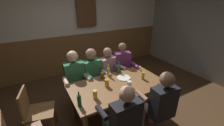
# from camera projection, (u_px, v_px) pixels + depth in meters

# --- Properties ---
(ground_plane) EXTENTS (7.21, 7.21, 0.00)m
(ground_plane) POSITION_uv_depth(u_px,v_px,m) (115.00, 113.00, 3.11)
(ground_plane) COLOR #4C331E
(back_wall_upper) EXTENTS (6.01, 0.12, 1.45)m
(back_wall_upper) POSITION_uv_depth(u_px,v_px,m) (73.00, 8.00, 4.23)
(back_wall_upper) COLOR silver
(back_wall_wainscot) EXTENTS (6.01, 0.12, 1.17)m
(back_wall_wainscot) POSITION_uv_depth(u_px,v_px,m) (78.00, 53.00, 4.75)
(back_wall_wainscot) COLOR brown
(back_wall_wainscot) RESTS_ON ground_plane
(side_wall_concrete) EXTENTS (0.12, 4.58, 2.62)m
(side_wall_concrete) POSITION_uv_depth(u_px,v_px,m) (217.00, 34.00, 3.96)
(side_wall_concrete) COLOR gray
(side_wall_concrete) RESTS_ON ground_plane
(dining_table) EXTENTS (1.72, 0.93, 0.73)m
(dining_table) POSITION_uv_depth(u_px,v_px,m) (118.00, 89.00, 2.80)
(dining_table) COLOR brown
(dining_table) RESTS_ON ground_plane
(person_0) EXTENTS (0.54, 0.51, 1.25)m
(person_0) POSITION_uv_depth(u_px,v_px,m) (76.00, 78.00, 3.07)
(person_0) COLOR #33724C
(person_0) RESTS_ON ground_plane
(person_1) EXTENTS (0.55, 0.53, 1.23)m
(person_1) POSITION_uv_depth(u_px,v_px,m) (94.00, 74.00, 3.25)
(person_1) COLOR #33724C
(person_1) RESTS_ON ground_plane
(person_2) EXTENTS (0.58, 0.58, 1.19)m
(person_2) POSITION_uv_depth(u_px,v_px,m) (110.00, 71.00, 3.43)
(person_2) COLOR #B78493
(person_2) RESTS_ON ground_plane
(person_3) EXTENTS (0.56, 0.59, 1.24)m
(person_3) POSITION_uv_depth(u_px,v_px,m) (123.00, 67.00, 3.59)
(person_3) COLOR #6B2D66
(person_3) RESTS_ON ground_plane
(person_4) EXTENTS (0.55, 0.53, 1.22)m
(person_4) POSITION_uv_depth(u_px,v_px,m) (122.00, 118.00, 2.08)
(person_4) COLOR black
(person_4) RESTS_ON ground_plane
(person_5) EXTENTS (0.55, 0.53, 1.23)m
(person_5) POSITION_uv_depth(u_px,v_px,m) (160.00, 102.00, 2.38)
(person_5) COLOR black
(person_5) RESTS_ON ground_plane
(chair_empty_near_right) EXTENTS (0.53, 0.53, 0.88)m
(chair_empty_near_right) POSITION_uv_depth(u_px,v_px,m) (35.00, 111.00, 2.49)
(chair_empty_near_right) COLOR brown
(chair_empty_near_right) RESTS_ON ground_plane
(table_candle) EXTENTS (0.04, 0.04, 0.08)m
(table_candle) POSITION_uv_depth(u_px,v_px,m) (140.00, 68.00, 3.29)
(table_candle) COLOR #F9E08C
(table_candle) RESTS_ON dining_table
(plate_0) EXTENTS (0.26, 0.26, 0.01)m
(plate_0) POSITION_uv_depth(u_px,v_px,m) (124.00, 78.00, 2.97)
(plate_0) COLOR white
(plate_0) RESTS_ON dining_table
(bottle_0) EXTENTS (0.07, 0.07, 0.24)m
(bottle_0) POSITION_uv_depth(u_px,v_px,m) (118.00, 69.00, 3.15)
(bottle_0) COLOR #195923
(bottle_0) RESTS_ON dining_table
(bottle_1) EXTENTS (0.05, 0.05, 0.25)m
(bottle_1) POSITION_uv_depth(u_px,v_px,m) (108.00, 72.00, 3.02)
(bottle_1) COLOR gold
(bottle_1) RESTS_ON dining_table
(bottle_2) EXTENTS (0.06, 0.06, 0.24)m
(bottle_2) POSITION_uv_depth(u_px,v_px,m) (79.00, 100.00, 2.18)
(bottle_2) COLOR #195923
(bottle_2) RESTS_ON dining_table
(pint_glass_0) EXTENTS (0.08, 0.08, 0.11)m
(pint_glass_0) POSITION_uv_depth(u_px,v_px,m) (129.00, 84.00, 2.67)
(pint_glass_0) COLOR white
(pint_glass_0) RESTS_ON dining_table
(pint_glass_1) EXTENTS (0.06, 0.06, 0.12)m
(pint_glass_1) POSITION_uv_depth(u_px,v_px,m) (102.00, 76.00, 2.93)
(pint_glass_1) COLOR #4C2D19
(pint_glass_1) RESTS_ON dining_table
(pint_glass_2) EXTENTS (0.08, 0.08, 0.12)m
(pint_glass_2) POSITION_uv_depth(u_px,v_px,m) (121.00, 96.00, 2.33)
(pint_glass_2) COLOR gold
(pint_glass_2) RESTS_ON dining_table
(pint_glass_3) EXTENTS (0.07, 0.07, 0.15)m
(pint_glass_3) POSITION_uv_depth(u_px,v_px,m) (95.00, 94.00, 2.35)
(pint_glass_3) COLOR #E5C64C
(pint_glass_3) RESTS_ON dining_table
(pint_glass_4) EXTENTS (0.06, 0.06, 0.14)m
(pint_glass_4) POSITION_uv_depth(u_px,v_px,m) (143.00, 76.00, 2.92)
(pint_glass_4) COLOR gold
(pint_glass_4) RESTS_ON dining_table
(pint_glass_5) EXTENTS (0.08, 0.08, 0.14)m
(pint_glass_5) POSITION_uv_depth(u_px,v_px,m) (107.00, 83.00, 2.67)
(pint_glass_5) COLOR gold
(pint_glass_5) RESTS_ON dining_table
(wall_dart_cabinet) EXTENTS (0.56, 0.15, 0.70)m
(wall_dart_cabinet) POSITION_uv_depth(u_px,v_px,m) (86.00, 13.00, 4.32)
(wall_dart_cabinet) COLOR brown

